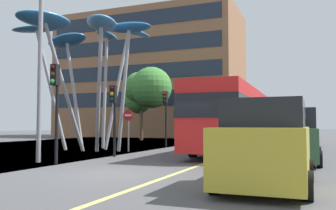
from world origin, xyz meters
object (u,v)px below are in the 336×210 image
(red_bus, at_px, (233,116))
(leaf_sculpture, at_px, (85,39))
(car_parked_near, at_px, (266,146))
(no_entry_sign, at_px, (128,124))
(street_lamp, at_px, (48,35))
(car_parked_mid, at_px, (292,138))
(car_parked_far, at_px, (297,133))
(car_side_street, at_px, (301,131))
(traffic_light_island_mid, at_px, (165,107))
(traffic_light_kerb_far, at_px, (114,105))
(traffic_light_kerb_near, at_px, (55,92))

(red_bus, relative_size, leaf_sculpture, 1.26)
(car_parked_near, bearing_deg, leaf_sculpture, 141.77)
(no_entry_sign, bearing_deg, street_lamp, -92.25)
(car_parked_mid, bearing_deg, car_parked_far, 90.73)
(car_parked_near, height_order, car_side_street, car_side_street)
(no_entry_sign, bearing_deg, traffic_light_island_mid, 85.99)
(traffic_light_island_mid, distance_m, street_lamp, 11.39)
(leaf_sculpture, xyz_separation_m, car_parked_near, (11.27, -8.88, -5.50))
(traffic_light_kerb_far, height_order, traffic_light_island_mid, traffic_light_island_mid)
(traffic_light_kerb_near, relative_size, car_parked_near, 0.90)
(leaf_sculpture, distance_m, traffic_light_kerb_far, 6.29)
(leaf_sculpture, height_order, traffic_light_island_mid, leaf_sculpture)
(car_parked_far, relative_size, car_side_street, 0.95)
(traffic_light_island_mid, distance_m, car_side_street, 10.20)
(no_entry_sign, bearing_deg, traffic_light_kerb_near, -85.54)
(car_parked_near, bearing_deg, street_lamp, 163.19)
(red_bus, xyz_separation_m, leaf_sculpture, (-8.38, -1.23, 4.54))
(car_parked_near, height_order, car_parked_mid, car_parked_mid)
(red_bus, distance_m, traffic_light_kerb_near, 9.43)
(traffic_light_kerb_far, distance_m, car_parked_near, 9.67)
(car_parked_near, bearing_deg, car_parked_far, 89.05)
(traffic_light_kerb_near, xyz_separation_m, traffic_light_island_mid, (-0.21, 11.57, -0.03))
(red_bus, xyz_separation_m, car_parked_near, (2.89, -10.11, -0.96))
(no_entry_sign, bearing_deg, leaf_sculpture, -175.31)
(traffic_light_kerb_far, bearing_deg, leaf_sculpture, 140.48)
(red_bus, bearing_deg, car_side_street, 71.82)
(traffic_light_island_mid, height_order, street_lamp, street_lamp)
(car_parked_mid, bearing_deg, car_side_street, 90.58)
(car_parked_near, bearing_deg, no_entry_sign, 133.13)
(leaf_sculpture, relative_size, street_lamp, 1.12)
(traffic_light_kerb_near, distance_m, street_lamp, 2.51)
(leaf_sculpture, distance_m, traffic_light_kerb_near, 8.33)
(car_parked_far, distance_m, no_entry_sign, 9.33)
(leaf_sculpture, bearing_deg, street_lamp, -68.22)
(leaf_sculpture, xyz_separation_m, traffic_light_island_mid, (3.07, 4.90, -3.78))
(traffic_light_kerb_near, height_order, traffic_light_kerb_far, traffic_light_kerb_near)
(red_bus, xyz_separation_m, traffic_light_kerb_far, (-4.69, -4.27, 0.46))
(car_parked_mid, xyz_separation_m, street_lamp, (-9.07, -3.43, 4.08))
(car_parked_near, distance_m, no_entry_sign, 12.49)
(red_bus, distance_m, leaf_sculpture, 9.61)
(car_parked_far, bearing_deg, no_entry_sign, -159.64)
(street_lamp, bearing_deg, car_parked_far, 47.16)
(red_bus, xyz_separation_m, car_parked_far, (3.10, 2.24, -0.90))
(car_side_street, bearing_deg, car_parked_near, -90.45)
(traffic_light_island_mid, bearing_deg, car_parked_far, -9.64)
(car_parked_mid, bearing_deg, traffic_light_kerb_near, -154.89)
(red_bus, bearing_deg, street_lamp, -128.34)
(car_parked_mid, height_order, no_entry_sign, no_entry_sign)
(traffic_light_kerb_near, relative_size, no_entry_sign, 1.64)
(car_parked_mid, xyz_separation_m, car_side_street, (-0.13, 13.28, -0.00))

